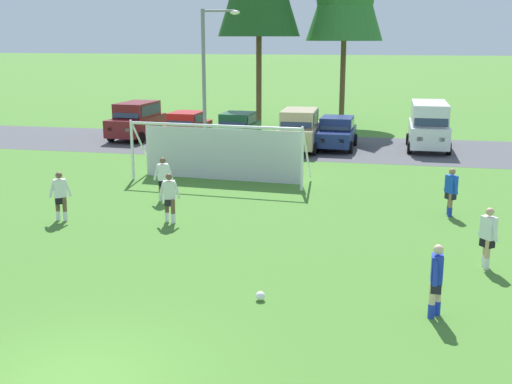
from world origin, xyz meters
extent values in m
plane|color=#477A2D|center=(0.00, 15.00, 0.00)|extent=(400.00, 400.00, 0.00)
cube|color=#4C4C51|center=(0.00, 25.51, 0.00)|extent=(52.00, 8.40, 0.01)
sphere|color=white|center=(2.48, 4.21, 0.11)|extent=(0.22, 0.22, 0.22)
sphere|color=black|center=(2.48, 4.21, 0.12)|extent=(0.08, 0.08, 0.08)
sphere|color=red|center=(2.54, 4.21, 0.11)|extent=(0.07, 0.07, 0.07)
cylinder|color=white|center=(1.85, 15.18, 1.22)|extent=(0.12, 0.12, 2.44)
cylinder|color=white|center=(-5.46, 15.63, 1.22)|extent=(0.12, 0.12, 2.44)
cylinder|color=white|center=(-1.81, 15.41, 2.44)|extent=(7.31, 0.57, 0.12)
cylinder|color=white|center=(1.90, 16.08, 1.34)|extent=(0.20, 1.95, 2.46)
cylinder|color=white|center=(-5.41, 16.53, 1.34)|extent=(0.20, 1.95, 2.46)
cube|color=silver|center=(-1.75, 16.41, 1.10)|extent=(6.94, 0.47, 2.20)
cylinder|color=tan|center=(7.84, 7.45, 0.40)|extent=(0.14, 0.14, 0.80)
cylinder|color=tan|center=(7.83, 7.70, 0.40)|extent=(0.14, 0.14, 0.80)
cylinder|color=white|center=(7.84, 7.45, 0.16)|extent=(0.15, 0.15, 0.32)
cylinder|color=white|center=(7.83, 7.70, 0.16)|extent=(0.15, 0.15, 0.32)
cube|color=black|center=(7.84, 7.57, 0.72)|extent=(0.39, 0.40, 0.28)
cube|color=white|center=(7.84, 7.57, 1.10)|extent=(0.43, 0.44, 0.60)
sphere|color=tan|center=(7.84, 7.57, 1.53)|extent=(0.22, 0.22, 0.22)
cylinder|color=white|center=(7.97, 7.36, 1.08)|extent=(0.22, 0.23, 0.55)
cylinder|color=white|center=(7.70, 7.79, 1.08)|extent=(0.22, 0.23, 0.55)
cylinder|color=beige|center=(6.29, 4.08, 0.40)|extent=(0.14, 0.14, 0.80)
cylinder|color=beige|center=(6.42, 4.27, 0.40)|extent=(0.14, 0.14, 0.80)
cylinder|color=#1E38B7|center=(6.29, 4.08, 0.16)|extent=(0.15, 0.15, 0.32)
cylinder|color=#1E38B7|center=(6.42, 4.27, 0.16)|extent=(0.15, 0.15, 0.32)
cube|color=black|center=(6.35, 4.18, 0.72)|extent=(0.23, 0.35, 0.28)
cube|color=#1E38B7|center=(6.35, 4.18, 1.10)|extent=(0.25, 0.39, 0.60)
sphere|color=beige|center=(6.35, 4.18, 1.53)|extent=(0.22, 0.22, 0.22)
cylinder|color=#1E38B7|center=(6.31, 3.93, 1.08)|extent=(0.10, 0.23, 0.55)
cylinder|color=#1E38B7|center=(6.40, 4.42, 1.08)|extent=(0.10, 0.23, 0.55)
cylinder|color=brown|center=(-2.78, 12.41, 0.40)|extent=(0.14, 0.14, 0.80)
cylinder|color=brown|center=(-3.02, 12.42, 0.40)|extent=(0.14, 0.14, 0.80)
cylinder|color=white|center=(-2.78, 12.41, 0.16)|extent=(0.15, 0.15, 0.32)
cylinder|color=white|center=(-3.02, 12.42, 0.16)|extent=(0.15, 0.15, 0.32)
cube|color=black|center=(-2.90, 12.42, 0.72)|extent=(0.40, 0.37, 0.28)
cube|color=white|center=(-2.90, 12.42, 1.10)|extent=(0.45, 0.40, 0.60)
sphere|color=brown|center=(-2.90, 12.42, 1.53)|extent=(0.22, 0.22, 0.22)
cylinder|color=white|center=(-2.67, 12.52, 1.08)|extent=(0.24, 0.20, 0.55)
cylinder|color=white|center=(-3.13, 12.32, 1.08)|extent=(0.24, 0.20, 0.55)
cylinder|color=brown|center=(-1.59, 9.76, 0.40)|extent=(0.14, 0.14, 0.80)
cylinder|color=brown|center=(-1.85, 9.89, 0.40)|extent=(0.14, 0.14, 0.80)
cylinder|color=white|center=(-1.59, 9.76, 0.16)|extent=(0.15, 0.15, 0.32)
cylinder|color=white|center=(-1.85, 9.89, 0.16)|extent=(0.15, 0.15, 0.32)
cube|color=black|center=(-1.72, 9.83, 0.72)|extent=(0.39, 0.32, 0.28)
cube|color=silver|center=(-1.72, 9.83, 1.10)|extent=(0.44, 0.36, 0.60)
sphere|color=brown|center=(-1.72, 9.83, 1.53)|extent=(0.22, 0.22, 0.22)
cylinder|color=silver|center=(-1.48, 9.87, 1.08)|extent=(0.25, 0.16, 0.55)
cylinder|color=silver|center=(-1.97, 9.78, 1.08)|extent=(0.25, 0.16, 0.55)
cylinder|color=brown|center=(-5.18, 9.27, 0.40)|extent=(0.14, 0.14, 0.80)
cylinder|color=brown|center=(-5.44, 9.27, 0.40)|extent=(0.14, 0.14, 0.80)
cylinder|color=white|center=(-5.18, 9.27, 0.16)|extent=(0.15, 0.15, 0.32)
cylinder|color=white|center=(-5.44, 9.27, 0.16)|extent=(0.15, 0.15, 0.32)
cube|color=black|center=(-5.31, 9.27, 0.72)|extent=(0.40, 0.38, 0.28)
cube|color=white|center=(-5.31, 9.27, 1.10)|extent=(0.45, 0.42, 0.60)
sphere|color=brown|center=(-5.31, 9.27, 1.53)|extent=(0.22, 0.22, 0.22)
cylinder|color=white|center=(-5.09, 9.39, 1.08)|extent=(0.24, 0.21, 0.55)
cylinder|color=white|center=(-5.53, 9.15, 1.08)|extent=(0.24, 0.21, 0.55)
cylinder|color=#936B4C|center=(7.30, 12.49, 0.40)|extent=(0.14, 0.14, 0.80)
cylinder|color=#936B4C|center=(7.29, 12.74, 0.40)|extent=(0.14, 0.14, 0.80)
cylinder|color=#1E38B7|center=(7.30, 12.49, 0.16)|extent=(0.15, 0.15, 0.32)
cylinder|color=#1E38B7|center=(7.29, 12.74, 0.16)|extent=(0.15, 0.15, 0.32)
cube|color=black|center=(7.29, 12.62, 0.72)|extent=(0.38, 0.40, 0.28)
cube|color=blue|center=(7.29, 12.62, 1.10)|extent=(0.43, 0.45, 0.60)
sphere|color=#936B4C|center=(7.29, 12.62, 1.53)|extent=(0.22, 0.22, 0.22)
cylinder|color=blue|center=(7.42, 12.40, 1.08)|extent=(0.21, 0.23, 0.55)
cylinder|color=blue|center=(7.17, 12.84, 1.08)|extent=(0.21, 0.23, 0.55)
cube|color=maroon|center=(-9.71, 26.20, 0.82)|extent=(2.14, 4.69, 1.00)
cube|color=maroon|center=(-9.69, 26.40, 1.74)|extent=(1.90, 3.09, 0.84)
cube|color=#28384C|center=(-9.77, 24.98, 1.72)|extent=(1.63, 0.46, 0.71)
cube|color=#28384C|center=(-8.81, 26.35, 1.74)|extent=(0.17, 2.55, 0.59)
cube|color=white|center=(-9.30, 23.91, 0.87)|extent=(0.28, 0.09, 0.20)
cube|color=white|center=(-10.35, 23.97, 0.87)|extent=(0.28, 0.09, 0.20)
cube|color=#B21414|center=(-9.06, 28.43, 0.87)|extent=(0.28, 0.09, 0.20)
cube|color=#B21414|center=(-10.11, 28.48, 0.87)|extent=(0.28, 0.09, 0.20)
cylinder|color=black|center=(-8.83, 24.72, 0.32)|extent=(0.27, 0.65, 0.64)
cylinder|color=black|center=(-10.73, 24.82, 0.32)|extent=(0.27, 0.65, 0.64)
cylinder|color=black|center=(-8.68, 27.57, 0.32)|extent=(0.27, 0.65, 0.64)
cylinder|color=black|center=(-10.58, 27.67, 0.32)|extent=(0.27, 0.65, 0.64)
cube|color=red|center=(-6.42, 25.65, 0.70)|extent=(2.01, 4.29, 0.76)
cube|color=red|center=(-6.41, 25.80, 1.40)|extent=(1.76, 2.18, 0.64)
cube|color=#28384C|center=(-6.46, 24.83, 1.38)|extent=(1.54, 0.39, 0.55)
cube|color=#28384C|center=(-5.58, 25.75, 1.40)|extent=(0.13, 1.78, 0.45)
cube|color=white|center=(-6.03, 23.56, 0.75)|extent=(0.28, 0.09, 0.20)
cube|color=white|center=(-7.02, 23.62, 0.75)|extent=(0.28, 0.09, 0.20)
cube|color=#B21414|center=(-5.82, 27.68, 0.75)|extent=(0.28, 0.09, 0.20)
cube|color=#B21414|center=(-6.81, 27.73, 0.75)|extent=(0.28, 0.09, 0.20)
cylinder|color=black|center=(-5.59, 24.30, 0.32)|extent=(0.27, 0.65, 0.64)
cylinder|color=black|center=(-7.39, 24.39, 0.32)|extent=(0.27, 0.65, 0.64)
cylinder|color=black|center=(-5.46, 26.90, 0.32)|extent=(0.27, 0.65, 0.64)
cylinder|color=black|center=(-7.25, 26.99, 0.32)|extent=(0.27, 0.65, 0.64)
cube|color=#194C2D|center=(-3.45, 25.95, 0.70)|extent=(1.97, 4.27, 0.76)
cube|color=#194C2D|center=(-3.45, 26.09, 1.40)|extent=(1.74, 2.16, 0.64)
cube|color=#28384C|center=(-3.49, 25.13, 1.38)|extent=(1.54, 0.38, 0.55)
cube|color=#28384C|center=(-2.61, 26.06, 1.40)|extent=(0.11, 1.79, 0.45)
cube|color=white|center=(-3.04, 23.87, 0.75)|extent=(0.28, 0.09, 0.20)
cube|color=white|center=(-4.03, 23.91, 0.75)|extent=(0.28, 0.09, 0.20)
cube|color=#B21414|center=(-2.88, 27.98, 0.75)|extent=(0.28, 0.09, 0.20)
cube|color=#B21414|center=(-3.86, 28.02, 0.75)|extent=(0.28, 0.09, 0.20)
cylinder|color=black|center=(-2.61, 24.61, 0.32)|extent=(0.27, 0.65, 0.64)
cylinder|color=black|center=(-4.40, 24.68, 0.32)|extent=(0.27, 0.65, 0.64)
cylinder|color=black|center=(-2.50, 27.21, 0.32)|extent=(0.27, 0.65, 0.64)
cylinder|color=black|center=(-4.30, 27.28, 0.32)|extent=(0.27, 0.65, 0.64)
cube|color=tan|center=(0.35, 24.34, 0.82)|extent=(2.03, 4.65, 1.00)
cube|color=tan|center=(0.35, 24.54, 1.74)|extent=(1.83, 3.05, 0.84)
cube|color=#28384C|center=(0.39, 23.12, 1.72)|extent=(1.63, 0.42, 0.71)
cube|color=#28384C|center=(1.23, 24.57, 1.74)|extent=(0.11, 2.55, 0.59)
cube|color=white|center=(0.94, 22.10, 0.87)|extent=(0.28, 0.09, 0.20)
cube|color=white|center=(-0.10, 22.07, 0.87)|extent=(0.28, 0.09, 0.20)
cube|color=#B21414|center=(0.81, 26.61, 0.87)|extent=(0.28, 0.09, 0.20)
cube|color=#B21414|center=(-0.23, 26.59, 0.87)|extent=(0.28, 0.09, 0.20)
cylinder|color=black|center=(1.34, 22.94, 0.32)|extent=(0.26, 0.65, 0.64)
cylinder|color=black|center=(-0.56, 22.89, 0.32)|extent=(0.26, 0.65, 0.64)
cylinder|color=black|center=(1.26, 25.79, 0.32)|extent=(0.26, 0.65, 0.64)
cylinder|color=black|center=(-0.64, 25.74, 0.32)|extent=(0.26, 0.65, 0.64)
cube|color=navy|center=(2.28, 25.21, 0.70)|extent=(1.90, 4.24, 0.76)
cube|color=navy|center=(2.28, 25.36, 1.40)|extent=(1.70, 2.14, 0.64)
cube|color=#28384C|center=(2.26, 24.39, 1.38)|extent=(1.54, 0.35, 0.55)
cube|color=#28384C|center=(3.12, 25.34, 1.40)|extent=(0.08, 1.79, 0.45)
cube|color=white|center=(2.73, 23.14, 0.75)|extent=(0.28, 0.09, 0.20)
cube|color=white|center=(1.74, 23.16, 0.75)|extent=(0.28, 0.09, 0.20)
cube|color=#B21414|center=(2.82, 27.26, 0.75)|extent=(0.28, 0.09, 0.20)
cube|color=#B21414|center=(1.83, 27.28, 0.75)|extent=(0.28, 0.09, 0.20)
cylinder|color=black|center=(3.15, 23.89, 0.32)|extent=(0.25, 0.65, 0.64)
cylinder|color=black|center=(1.35, 23.93, 0.32)|extent=(0.25, 0.65, 0.64)
cylinder|color=black|center=(3.21, 26.49, 0.32)|extent=(0.25, 0.65, 0.64)
cylinder|color=black|center=(1.41, 26.53, 0.32)|extent=(0.25, 0.65, 0.64)
cube|color=silver|center=(7.14, 26.02, 0.87)|extent=(2.00, 4.82, 1.10)
cube|color=silver|center=(7.14, 26.22, 1.97)|extent=(1.84, 4.11, 1.10)
cube|color=#28384C|center=(7.15, 24.25, 1.95)|extent=(1.67, 0.48, 0.91)
cube|color=#28384C|center=(8.05, 26.23, 1.97)|extent=(0.07, 3.49, 0.77)
cube|color=white|center=(7.70, 23.67, 0.92)|extent=(0.28, 0.08, 0.20)
cube|color=white|center=(6.62, 23.66, 0.92)|extent=(0.28, 0.08, 0.20)
cube|color=#B21414|center=(7.66, 28.39, 0.92)|extent=(0.28, 0.08, 0.20)
cube|color=#B21414|center=(6.58, 28.38, 0.92)|extent=(0.28, 0.08, 0.20)
cylinder|color=black|center=(8.13, 24.54, 0.32)|extent=(0.25, 0.64, 0.64)
cylinder|color=black|center=(6.17, 24.53, 0.32)|extent=(0.25, 0.64, 0.64)
cylinder|color=black|center=(8.11, 27.52, 0.32)|extent=(0.25, 0.64, 0.64)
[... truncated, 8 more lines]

